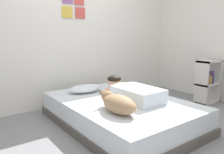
# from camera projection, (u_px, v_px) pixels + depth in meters

# --- Properties ---
(ground_plane) EXTENTS (12.70, 12.70, 0.00)m
(ground_plane) POSITION_uv_depth(u_px,v_px,m) (136.00, 133.00, 2.66)
(ground_plane) COLOR gray
(back_wall) EXTENTS (4.35, 0.12, 2.50)m
(back_wall) POSITION_uv_depth(u_px,v_px,m) (73.00, 31.00, 3.70)
(back_wall) COLOR silver
(back_wall) RESTS_ON ground
(side_wall_right) EXTENTS (0.10, 6.10, 2.50)m
(side_wall_right) POSITION_uv_depth(u_px,v_px,m) (217.00, 31.00, 3.96)
(side_wall_right) COLOR silver
(side_wall_right) RESTS_ON ground
(bed) EXTENTS (1.40, 2.04, 0.33)m
(bed) POSITION_uv_depth(u_px,v_px,m) (120.00, 112.00, 2.92)
(bed) COLOR #4C4742
(bed) RESTS_ON ground
(pillow) EXTENTS (0.52, 0.32, 0.11)m
(pillow) POSITION_uv_depth(u_px,v_px,m) (85.00, 88.00, 3.29)
(pillow) COLOR silver
(pillow) RESTS_ON bed
(person_lying) EXTENTS (0.43, 0.92, 0.27)m
(person_lying) POSITION_uv_depth(u_px,v_px,m) (131.00, 91.00, 2.92)
(person_lying) COLOR silver
(person_lying) RESTS_ON bed
(dog) EXTENTS (0.26, 0.57, 0.21)m
(dog) POSITION_uv_depth(u_px,v_px,m) (118.00, 103.00, 2.40)
(dog) COLOR #9E7A56
(dog) RESTS_ON bed
(coffee_cup) EXTENTS (0.13, 0.09, 0.07)m
(coffee_cup) POSITION_uv_depth(u_px,v_px,m) (110.00, 89.00, 3.33)
(coffee_cup) COLOR white
(coffee_cup) RESTS_ON bed
(cell_phone) EXTENTS (0.07, 0.14, 0.01)m
(cell_phone) POSITION_uv_depth(u_px,v_px,m) (153.00, 105.00, 2.66)
(cell_phone) COLOR black
(cell_phone) RESTS_ON bed
(bookshelf) EXTENTS (0.45, 0.24, 0.75)m
(bookshelf) POSITION_uv_depth(u_px,v_px,m) (208.00, 81.00, 3.83)
(bookshelf) COLOR silver
(bookshelf) RESTS_ON ground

